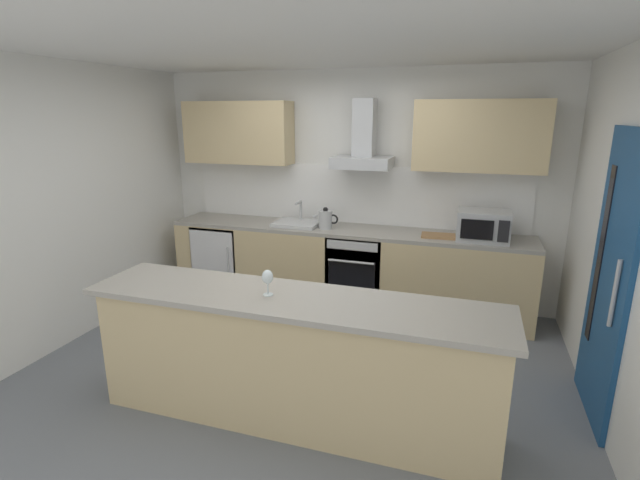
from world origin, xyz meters
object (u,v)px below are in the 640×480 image
microwave (483,226)px  wine_glass (268,278)px  chopping_board (438,236)px  range_hood (363,146)px  kettle (326,219)px  oven (358,269)px  sink (297,223)px  refrigerator (224,258)px

microwave → wine_glass: size_ratio=2.81×
chopping_board → microwave: bearing=-0.6°
range_hood → wine_glass: 2.37m
range_hood → kettle: bearing=-156.0°
wine_glass → oven: bearing=86.6°
kettle → sink: bearing=172.7°
wine_glass → chopping_board: size_ratio=0.52×
range_hood → oven: bearing=-90.0°
refrigerator → chopping_board: bearing=-0.5°
oven → kettle: kettle is taller
range_hood → chopping_board: 1.23m
kettle → oven: bearing=5.3°
microwave → range_hood: range_hood is taller
microwave → wine_glass: microwave is taller
range_hood → chopping_board: size_ratio=2.12×
microwave → sink: 1.99m
range_hood → wine_glass: size_ratio=4.05×
refrigerator → microwave: 3.01m
kettle → wine_glass: 2.10m
kettle → microwave: bearing=0.2°
oven → kettle: bearing=-174.7°
wine_glass → chopping_board: (0.97, 2.10, -0.15)m
microwave → sink: size_ratio=1.00×
refrigerator → chopping_board: chopping_board is taller
kettle → range_hood: size_ratio=0.40×
refrigerator → wine_glass: 2.70m
range_hood → refrigerator: bearing=-175.5°
sink → wine_glass: sink is taller
oven → sink: sink is taller
refrigerator → kettle: size_ratio=2.94×
oven → sink: 0.86m
microwave → chopping_board: (-0.43, 0.00, -0.14)m
microwave → range_hood: bearing=172.9°
sink → chopping_board: size_ratio=1.47×
kettle → wine_glass: (0.24, -2.09, 0.06)m
sink → range_hood: range_hood is taller
microwave → wine_glass: bearing=-123.7°
microwave → refrigerator: bearing=179.5°
sink → wine_glass: size_ratio=2.81×
kettle → chopping_board: 1.22m
wine_glass → refrigerator: bearing=126.1°
refrigerator → range_hood: (1.67, 0.13, 1.36)m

